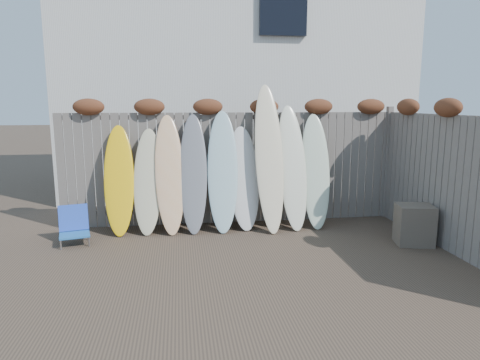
{
  "coord_description": "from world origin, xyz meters",
  "views": [
    {
      "loc": [
        -0.91,
        -5.19,
        2.17
      ],
      "look_at": [
        0.0,
        1.2,
        1.0
      ],
      "focal_mm": 32.0,
      "sensor_mm": 36.0,
      "label": 1
    }
  ],
  "objects": [
    {
      "name": "ground",
      "position": [
        0.0,
        0.0,
        0.0
      ],
      "size": [
        80.0,
        80.0,
        0.0
      ],
      "primitive_type": "plane",
      "color": "#493A2D"
    },
    {
      "name": "back_fence",
      "position": [
        0.06,
        2.39,
        1.18
      ],
      "size": [
        6.05,
        0.28,
        2.24
      ],
      "color": "slate",
      "rests_on": "ground"
    },
    {
      "name": "right_fence",
      "position": [
        2.99,
        0.25,
        1.14
      ],
      "size": [
        0.28,
        4.4,
        2.24
      ],
      "color": "slate",
      "rests_on": "ground"
    },
    {
      "name": "house",
      "position": [
        0.5,
        6.5,
        3.2
      ],
      "size": [
        8.5,
        5.5,
        6.33
      ],
      "color": "silver",
      "rests_on": "ground"
    },
    {
      "name": "beach_chair",
      "position": [
        -2.57,
        1.55,
        0.27
      ],
      "size": [
        0.54,
        0.56,
        0.59
      ],
      "color": "#2366B3",
      "rests_on": "ground"
    },
    {
      "name": "wooden_crate",
      "position": [
        2.66,
        0.74,
        0.31
      ],
      "size": [
        0.62,
        0.55,
        0.62
      ],
      "primitive_type": "cube",
      "rotation": [
        0.0,
        0.0,
        -0.22
      ],
      "color": "#4B4538",
      "rests_on": "ground"
    },
    {
      "name": "lattice_panel",
      "position": [
        3.09,
        1.22,
        0.91
      ],
      "size": [
        0.15,
        1.21,
        1.82
      ],
      "primitive_type": "cube",
      "rotation": [
        0.0,
        0.0,
        -0.08
      ],
      "color": "#382B22",
      "rests_on": "ground"
    },
    {
      "name": "surfboard_0",
      "position": [
        -1.92,
        2.02,
        0.9
      ],
      "size": [
        0.51,
        0.66,
        1.81
      ],
      "primitive_type": "ellipsoid",
      "rotation": [
        -0.31,
        0.0,
        0.03
      ],
      "color": "yellow",
      "rests_on": "ground"
    },
    {
      "name": "surfboard_1",
      "position": [
        -1.45,
        1.99,
        0.87
      ],
      "size": [
        0.54,
        0.67,
        1.75
      ],
      "primitive_type": "ellipsoid",
      "rotation": [
        -0.31,
        0.0,
        -0.1
      ],
      "color": "beige",
      "rests_on": "ground"
    },
    {
      "name": "surfboard_2",
      "position": [
        -1.08,
        1.98,
        0.99
      ],
      "size": [
        0.54,
        0.74,
        1.97
      ],
      "primitive_type": "ellipsoid",
      "rotation": [
        -0.31,
        0.0,
        0.08
      ],
      "color": "#FBAB8A",
      "rests_on": "ground"
    },
    {
      "name": "surfboard_3",
      "position": [
        -0.68,
        1.99,
        0.99
      ],
      "size": [
        0.5,
        0.73,
        1.98
      ],
      "primitive_type": "ellipsoid",
      "rotation": [
        -0.31,
        0.0,
        -0.06
      ],
      "color": "slate",
      "rests_on": "ground"
    },
    {
      "name": "surfboard_4",
      "position": [
        -0.19,
        1.98,
        1.02
      ],
      "size": [
        0.58,
        0.76,
        2.04
      ],
      "primitive_type": "ellipsoid",
      "rotation": [
        -0.31,
        0.0,
        -0.09
      ],
      "color": "#A7CDD6",
      "rests_on": "ground"
    },
    {
      "name": "surfboard_5",
      "position": [
        0.19,
        2.03,
        0.88
      ],
      "size": [
        0.57,
        0.66,
        1.77
      ],
      "primitive_type": "ellipsoid",
      "rotation": [
        -0.31,
        0.0,
        0.05
      ],
      "color": "silver",
      "rests_on": "ground"
    },
    {
      "name": "surfboard_6",
      "position": [
        0.61,
        1.91,
        1.25
      ],
      "size": [
        0.5,
        0.88,
        2.49
      ],
      "primitive_type": "ellipsoid",
      "rotation": [
        -0.31,
        0.0,
        0.02
      ],
      "color": "beige",
      "rests_on": "ground"
    },
    {
      "name": "surfboard_7",
      "position": [
        1.03,
        1.95,
        1.07
      ],
      "size": [
        0.54,
        0.78,
        2.13
      ],
      "primitive_type": "ellipsoid",
      "rotation": [
        -0.31,
        0.0,
        0.06
      ],
      "color": "silver",
      "rests_on": "ground"
    },
    {
      "name": "surfboard_8",
      "position": [
        1.45,
        1.97,
        0.99
      ],
      "size": [
        0.56,
        0.75,
        1.98
      ],
      "primitive_type": "ellipsoid",
      "rotation": [
        -0.31,
        0.0,
        -0.09
      ],
      "color": "silver",
      "rests_on": "ground"
    }
  ]
}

